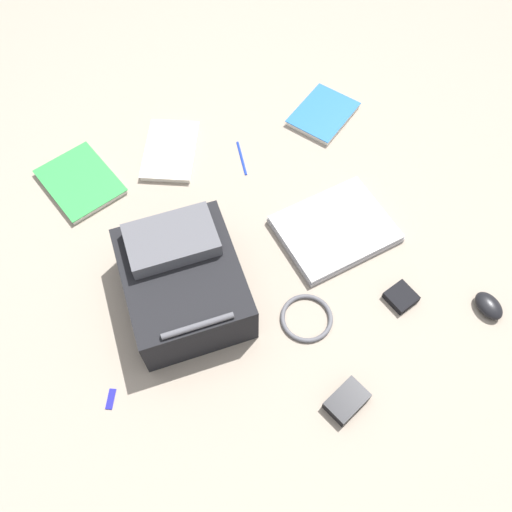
% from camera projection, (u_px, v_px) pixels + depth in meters
% --- Properties ---
extents(ground_plane, '(3.97, 3.97, 0.00)m').
position_uv_depth(ground_plane, '(251.00, 255.00, 1.71)').
color(ground_plane, gray).
extents(backpack, '(0.36, 0.42, 0.21)m').
position_uv_depth(backpack, '(183.00, 280.00, 1.56)').
color(backpack, black).
rests_on(backpack, ground_plane).
extents(laptop, '(0.35, 0.29, 0.03)m').
position_uv_depth(laptop, '(335.00, 229.00, 1.74)').
color(laptop, '#929296').
rests_on(laptop, ground_plane).
extents(book_comic, '(0.28, 0.31, 0.02)m').
position_uv_depth(book_comic, '(170.00, 151.00, 1.90)').
color(book_comic, silver).
rests_on(book_comic, ground_plane).
extents(book_blue, '(0.29, 0.27, 0.02)m').
position_uv_depth(book_blue, '(323.00, 114.00, 1.99)').
color(book_blue, silver).
rests_on(book_blue, ground_plane).
extents(book_manual, '(0.26, 0.31, 0.02)m').
position_uv_depth(book_manual, '(80.00, 182.00, 1.84)').
color(book_manual, silver).
rests_on(book_manual, ground_plane).
extents(computer_mouse, '(0.07, 0.10, 0.04)m').
position_uv_depth(computer_mouse, '(489.00, 306.00, 1.60)').
color(computer_mouse, black).
rests_on(computer_mouse, ground_plane).
extents(cable_coil, '(0.15, 0.15, 0.01)m').
position_uv_depth(cable_coil, '(307.00, 318.00, 1.59)').
color(cable_coil, '#4C4C51').
rests_on(cable_coil, ground_plane).
extents(power_brick, '(0.13, 0.10, 0.03)m').
position_uv_depth(power_brick, '(347.00, 401.00, 1.46)').
color(power_brick, black).
rests_on(power_brick, ground_plane).
extents(pen_black, '(0.04, 0.15, 0.01)m').
position_uv_depth(pen_black, '(242.00, 158.00, 1.90)').
color(pen_black, '#1933B2').
rests_on(pen_black, ground_plane).
extents(earbud_pouch, '(0.09, 0.09, 0.02)m').
position_uv_depth(earbud_pouch, '(401.00, 297.00, 1.62)').
color(earbud_pouch, black).
rests_on(earbud_pouch, ground_plane).
extents(usb_stick, '(0.04, 0.06, 0.01)m').
position_uv_depth(usb_stick, '(111.00, 399.00, 1.48)').
color(usb_stick, '#191999').
rests_on(usb_stick, ground_plane).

